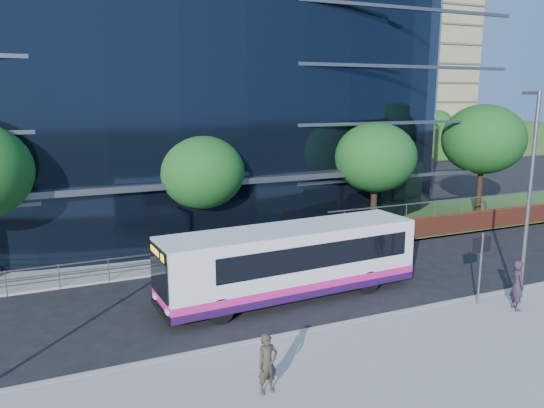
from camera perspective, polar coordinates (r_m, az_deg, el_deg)
name	(u,v)px	position (r m, az deg, el deg)	size (l,w,h in m)	color
ground	(354,311)	(20.55, 8.83, -11.35)	(200.00, 200.00, 0.00)	black
pavement_near	(448,372)	(16.97, 18.37, -16.75)	(80.00, 8.00, 0.15)	gray
kerb	(369,320)	(19.76, 10.43, -12.13)	(80.00, 0.25, 0.16)	gray
yellow_line_outer	(366,319)	(19.94, 10.09, -12.12)	(80.00, 0.08, 0.01)	gold
yellow_line_inner	(364,318)	(20.05, 9.85, -11.97)	(80.00, 0.08, 0.01)	gold
far_forecourt	(139,252)	(28.32, -14.06, -4.99)	(50.00, 8.00, 0.10)	gray
glass_office	(137,95)	(37.23, -14.31, 11.30)	(44.00, 23.10, 16.00)	black
guard_railings	(108,264)	(24.04, -17.18, -6.23)	(24.00, 0.05, 1.10)	slate
apartment_block	(331,75)	(84.52, 6.38, 13.66)	(60.00, 42.00, 30.00)	#2D511E
street_sign	(481,254)	(21.42, 21.58, -4.99)	(0.85, 0.09, 2.80)	slate
tree_far_b	(202,172)	(26.66, -7.57, 3.40)	(4.29, 4.29, 6.05)	black
tree_far_c	(375,158)	(30.52, 11.07, 4.93)	(4.62, 4.62, 6.51)	black
tree_far_d	(483,139)	(37.04, 21.78, 6.48)	(5.28, 5.28, 7.44)	black
tree_dist_e	(344,124)	(65.67, 7.78, 8.50)	(4.62, 4.62, 6.51)	black
tree_dist_f	(437,123)	(76.81, 17.30, 8.28)	(4.29, 4.29, 6.05)	black
streetlight_east	(529,193)	(21.64, 25.93, 1.04)	(0.15, 0.77, 8.00)	slate
city_bus	(293,261)	(21.22, 2.22, -6.09)	(10.73, 3.03, 2.87)	silver
pedestrian	(517,285)	(21.79, 24.89, -7.92)	(0.69, 0.45, 1.88)	#2B2132
pedestrian_b	(267,364)	(14.68, -0.50, -16.81)	(0.61, 0.40, 1.67)	#362F25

